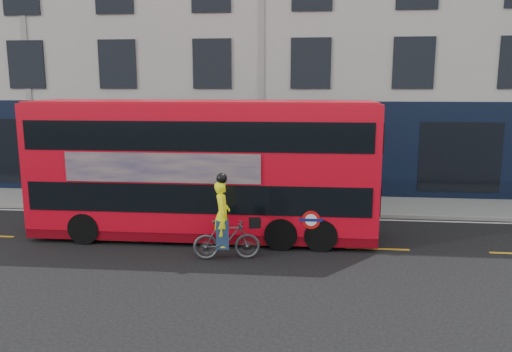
# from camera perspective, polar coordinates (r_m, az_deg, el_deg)

# --- Properties ---
(ground) EXTENTS (120.00, 120.00, 0.00)m
(ground) POSITION_cam_1_polar(r_m,az_deg,el_deg) (13.50, -2.73, -9.79)
(ground) COLOR black
(ground) RESTS_ON ground
(pavement) EXTENTS (60.00, 3.00, 0.12)m
(pavement) POSITION_cam_1_polar(r_m,az_deg,el_deg) (19.67, 0.13, -3.12)
(pavement) COLOR gray
(pavement) RESTS_ON ground
(kerb) EXTENTS (60.00, 0.12, 0.13)m
(kerb) POSITION_cam_1_polar(r_m,az_deg,el_deg) (18.22, -0.35, -4.20)
(kerb) COLOR gray
(kerb) RESTS_ON ground
(building_terrace) EXTENTS (50.00, 10.07, 15.00)m
(building_terrace) POSITION_cam_1_polar(r_m,az_deg,el_deg) (25.70, 1.67, 16.72)
(building_terrace) COLOR #ABA8A1
(building_terrace) RESTS_ON ground
(road_edge_line) EXTENTS (58.00, 0.10, 0.01)m
(road_edge_line) POSITION_cam_1_polar(r_m,az_deg,el_deg) (17.95, -0.46, -4.63)
(road_edge_line) COLOR silver
(road_edge_line) RESTS_ON ground
(lane_dashes) EXTENTS (58.00, 0.12, 0.01)m
(lane_dashes) POSITION_cam_1_polar(r_m,az_deg,el_deg) (14.90, -1.85, -7.80)
(lane_dashes) COLOR #C58C17
(lane_dashes) RESTS_ON ground
(bus) EXTENTS (10.43, 2.49, 4.19)m
(bus) POSITION_cam_1_polar(r_m,az_deg,el_deg) (15.26, -5.94, 0.87)
(bus) COLOR red
(bus) RESTS_ON ground
(cyclist) EXTENTS (1.87, 0.81, 2.38)m
(cyclist) POSITION_cam_1_polar(r_m,az_deg,el_deg) (13.48, -3.52, -6.28)
(cyclist) COLOR #424546
(cyclist) RESTS_ON ground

